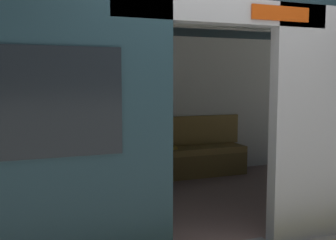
{
  "coord_description": "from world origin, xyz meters",
  "views": [
    {
      "loc": [
        1.61,
        2.89,
        1.46
      ],
      "look_at": [
        -0.04,
        -1.36,
        0.98
      ],
      "focal_mm": 42.77,
      "sensor_mm": 36.0,
      "label": 1
    }
  ],
  "objects_px": {
    "train_car": "(162,76)",
    "person_seated": "(147,136)",
    "book": "(171,147)",
    "grab_pole_door": "(159,127)",
    "handbag": "(111,147)",
    "bench_seat": "(138,159)"
  },
  "relations": [
    {
      "from": "train_car",
      "to": "grab_pole_door",
      "type": "height_order",
      "value": "train_car"
    },
    {
      "from": "book",
      "to": "grab_pole_door",
      "type": "relative_size",
      "value": 0.11
    },
    {
      "from": "handbag",
      "to": "book",
      "type": "xyz_separation_m",
      "value": [
        -0.92,
        -0.05,
        -0.07
      ]
    },
    {
      "from": "bench_seat",
      "to": "grab_pole_door",
      "type": "distance_m",
      "value": 2.19
    },
    {
      "from": "train_car",
      "to": "bench_seat",
      "type": "height_order",
      "value": "train_car"
    },
    {
      "from": "train_car",
      "to": "handbag",
      "type": "relative_size",
      "value": 24.62
    },
    {
      "from": "train_car",
      "to": "grab_pole_door",
      "type": "distance_m",
      "value": 1.07
    },
    {
      "from": "train_car",
      "to": "handbag",
      "type": "distance_m",
      "value": 1.55
    },
    {
      "from": "book",
      "to": "handbag",
      "type": "bearing_deg",
      "value": 14.65
    },
    {
      "from": "handbag",
      "to": "book",
      "type": "relative_size",
      "value": 1.18
    },
    {
      "from": "train_car",
      "to": "person_seated",
      "type": "bearing_deg",
      "value": -99.39
    },
    {
      "from": "book",
      "to": "grab_pole_door",
      "type": "xyz_separation_m",
      "value": [
        0.96,
        2.13,
        0.59
      ]
    },
    {
      "from": "person_seated",
      "to": "grab_pole_door",
      "type": "xyz_separation_m",
      "value": [
        0.54,
        1.98,
        0.38
      ]
    },
    {
      "from": "train_car",
      "to": "bench_seat",
      "type": "bearing_deg",
      "value": -92.95
    },
    {
      "from": "train_car",
      "to": "person_seated",
      "type": "distance_m",
      "value": 1.37
    },
    {
      "from": "grab_pole_door",
      "to": "person_seated",
      "type": "bearing_deg",
      "value": -105.13
    },
    {
      "from": "person_seated",
      "to": "bench_seat",
      "type": "bearing_deg",
      "value": -23.62
    },
    {
      "from": "handbag",
      "to": "grab_pole_door",
      "type": "height_order",
      "value": "grab_pole_door"
    },
    {
      "from": "train_car",
      "to": "person_seated",
      "type": "xyz_separation_m",
      "value": [
        -0.18,
        -1.08,
        -0.83
      ]
    },
    {
      "from": "person_seated",
      "to": "handbag",
      "type": "xyz_separation_m",
      "value": [
        0.49,
        -0.1,
        -0.14
      ]
    },
    {
      "from": "train_car",
      "to": "handbag",
      "type": "xyz_separation_m",
      "value": [
        0.31,
        -1.18,
        -0.96
      ]
    },
    {
      "from": "train_car",
      "to": "book",
      "type": "distance_m",
      "value": 1.71
    }
  ]
}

